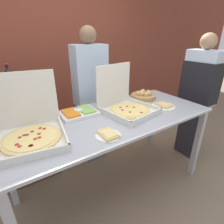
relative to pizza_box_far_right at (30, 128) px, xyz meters
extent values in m
plane|color=#847056|center=(0.72, -0.03, -0.99)|extent=(16.00, 16.00, 0.00)
cube|color=brown|center=(0.72, 1.67, 0.41)|extent=(10.00, 0.06, 2.80)
cube|color=#A8AAB2|center=(0.72, -0.03, -0.10)|extent=(2.03, 0.85, 0.02)
cube|color=#A8AAB2|center=(1.69, -0.40, -0.55)|extent=(0.06, 0.06, 0.89)
cube|color=#A8AAB2|center=(-0.24, 0.35, -0.55)|extent=(0.06, 0.06, 0.89)
cube|color=#A8AAB2|center=(1.69, 0.35, -0.55)|extent=(0.06, 0.06, 0.89)
cube|color=silver|center=(-0.01, -0.06, -0.07)|extent=(0.55, 0.55, 0.02)
cube|color=silver|center=(-0.05, -0.29, -0.04)|extent=(0.47, 0.09, 0.04)
cube|color=silver|center=(0.22, -0.10, -0.04)|extent=(0.09, 0.47, 0.04)
cube|color=silver|center=(0.03, 0.18, 0.16)|extent=(0.47, 0.09, 0.45)
cylinder|color=#E5C17A|center=(-0.01, -0.06, -0.05)|extent=(0.42, 0.42, 0.02)
cylinder|color=#F4D67F|center=(-0.01, -0.06, -0.04)|extent=(0.36, 0.36, 0.00)
cylinder|color=#B22D23|center=(0.05, -0.05, -0.04)|extent=(0.03, 0.03, 0.00)
cylinder|color=#B22D23|center=(0.10, 0.01, -0.04)|extent=(0.03, 0.03, 0.00)
cylinder|color=#B22D23|center=(0.07, 0.04, -0.04)|extent=(0.03, 0.03, 0.00)
cylinder|color=#B22D23|center=(0.01, 0.01, -0.04)|extent=(0.03, 0.03, 0.00)
cylinder|color=#B22D23|center=(-0.03, -0.02, -0.04)|extent=(0.03, 0.03, 0.00)
cylinder|color=#B22D23|center=(-0.05, -0.01, -0.04)|extent=(0.03, 0.03, 0.00)
cylinder|color=#B22D23|center=(-0.08, -0.03, -0.04)|extent=(0.03, 0.03, 0.00)
cylinder|color=#B22D23|center=(-0.11, -0.11, -0.04)|extent=(0.03, 0.03, 0.00)
cylinder|color=#B22D23|center=(-0.10, -0.15, -0.04)|extent=(0.03, 0.03, 0.00)
cylinder|color=#B22D23|center=(-0.04, -0.18, -0.04)|extent=(0.03, 0.03, 0.00)
cylinder|color=#B22D23|center=(-0.03, -0.18, -0.04)|extent=(0.03, 0.03, 0.00)
cylinder|color=#B22D23|center=(0.01, -0.11, -0.04)|extent=(0.03, 0.03, 0.00)
cylinder|color=#B22D23|center=(0.04, -0.10, -0.04)|extent=(0.03, 0.03, 0.00)
cube|color=silver|center=(0.92, -0.04, -0.07)|extent=(0.52, 0.52, 0.02)
cube|color=silver|center=(0.95, -0.26, -0.04)|extent=(0.46, 0.09, 0.04)
cube|color=silver|center=(0.70, -0.08, -0.04)|extent=(0.09, 0.46, 0.04)
cube|color=silver|center=(1.14, -0.01, -0.04)|extent=(0.09, 0.46, 0.04)
cube|color=silver|center=(0.88, 0.19, 0.16)|extent=(0.46, 0.09, 0.44)
cylinder|color=#E5C17A|center=(0.92, -0.04, -0.05)|extent=(0.40, 0.40, 0.02)
cylinder|color=#F4D67F|center=(0.92, -0.04, -0.04)|extent=(0.35, 0.35, 0.00)
cylinder|color=#B22D23|center=(0.99, -0.03, -0.04)|extent=(0.03, 0.03, 0.00)
cylinder|color=#B22D23|center=(0.94, 0.02, -0.04)|extent=(0.03, 0.03, 0.00)
cylinder|color=#B22D23|center=(0.87, 0.04, -0.04)|extent=(0.03, 0.03, 0.00)
cylinder|color=#B22D23|center=(0.84, -0.03, -0.04)|extent=(0.03, 0.03, 0.00)
cylinder|color=#B22D23|center=(0.88, -0.11, -0.04)|extent=(0.03, 0.03, 0.00)
cylinder|color=#B22D23|center=(0.96, -0.18, -0.04)|extent=(0.03, 0.03, 0.00)
cylinder|color=white|center=(1.35, -0.12, -0.08)|extent=(0.25, 0.25, 0.01)
cube|color=#E5C17A|center=(1.35, -0.12, -0.07)|extent=(0.12, 0.17, 0.02)
cube|color=#F4D67F|center=(1.35, -0.13, -0.06)|extent=(0.09, 0.12, 0.01)
cylinder|color=white|center=(0.50, -0.30, -0.08)|extent=(0.20, 0.20, 0.01)
cube|color=#E5C17A|center=(0.50, -0.30, -0.07)|extent=(0.12, 0.17, 0.02)
cube|color=#F4D67F|center=(0.50, -0.31, -0.06)|extent=(0.09, 0.12, 0.01)
cube|color=white|center=(0.47, 0.20, -0.07)|extent=(0.36, 0.27, 0.03)
cube|color=orange|center=(0.39, 0.20, -0.05)|extent=(0.13, 0.22, 0.02)
cube|color=#8CC65B|center=(0.55, 0.20, -0.05)|extent=(0.13, 0.22, 0.02)
cylinder|color=white|center=(0.47, 0.20, -0.04)|extent=(0.08, 0.08, 0.02)
cylinder|color=tan|center=(1.34, 0.21, -0.06)|extent=(0.30, 0.30, 0.05)
sphere|color=tan|center=(1.41, 0.20, -0.01)|extent=(0.06, 0.06, 0.06)
sphere|color=tan|center=(1.38, 0.26, -0.01)|extent=(0.06, 0.06, 0.06)
sphere|color=tan|center=(1.33, 0.24, -0.01)|extent=(0.06, 0.06, 0.06)
sphere|color=tan|center=(1.28, 0.24, -0.01)|extent=(0.06, 0.06, 0.06)
sphere|color=tan|center=(1.30, 0.20, -0.01)|extent=(0.06, 0.06, 0.06)
sphere|color=tan|center=(1.33, 0.15, -0.01)|extent=(0.06, 0.06, 0.06)
sphere|color=tan|center=(1.39, 0.15, -0.01)|extent=(0.06, 0.06, 0.06)
cube|color=#4C3323|center=(-0.08, 0.78, -0.44)|extent=(0.76, 0.51, 1.10)
cylinder|color=black|center=(-0.02, 0.75, 0.20)|extent=(0.08, 0.08, 0.19)
cone|color=black|center=(-0.02, 0.75, 0.32)|extent=(0.08, 0.08, 0.05)
cylinder|color=black|center=(-0.02, 0.75, 0.36)|extent=(0.03, 0.03, 0.03)
cylinder|color=red|center=(-0.02, 0.75, 0.38)|extent=(0.03, 0.03, 0.01)
cylinder|color=#334CB2|center=(0.23, 0.61, 0.17)|extent=(0.07, 0.07, 0.12)
cylinder|color=silver|center=(0.23, 0.61, 0.23)|extent=(0.06, 0.06, 0.00)
cube|color=slate|center=(0.82, 0.61, -0.58)|extent=(0.28, 0.20, 0.83)
cube|color=silver|center=(0.82, 0.61, 0.19)|extent=(0.40, 0.22, 0.71)
sphere|color=brown|center=(0.82, 0.61, 0.64)|extent=(0.19, 0.19, 0.19)
cube|color=#2D2D38|center=(2.04, -0.08, -0.59)|extent=(0.20, 0.28, 0.80)
cube|color=silver|center=(2.04, -0.08, 0.14)|extent=(0.22, 0.40, 0.67)
cube|color=black|center=(2.04, -0.08, 0.09)|extent=(0.24, 0.42, 0.51)
sphere|color=#9E7556|center=(2.04, -0.08, 0.57)|extent=(0.19, 0.19, 0.19)
camera|label=1|loc=(-0.12, -1.30, 0.64)|focal=28.00mm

